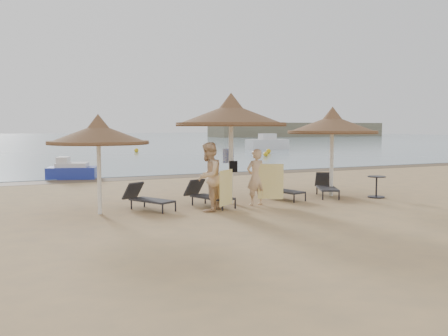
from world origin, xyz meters
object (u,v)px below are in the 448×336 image
at_px(lounger_far_right, 326,186).
at_px(person_right, 256,173).
at_px(pedal_boat, 72,171).
at_px(palapa_left, 98,134).
at_px(lounger_near_right, 280,188).
at_px(palapa_right, 332,125).
at_px(lounger_near_left, 207,194).
at_px(person_left, 209,171).
at_px(palapa_center, 231,115).
at_px(side_table, 376,187).
at_px(lounger_far_left, 146,198).

xyz_separation_m(lounger_far_right, person_right, (-3.01, -0.70, 0.61)).
xyz_separation_m(lounger_far_right, pedal_boat, (-6.69, 9.08, 0.02)).
bearing_deg(palapa_left, lounger_near_right, 3.47).
distance_m(palapa_right, lounger_near_left, 4.93).
distance_m(person_left, person_right, 1.64).
bearing_deg(lounger_far_right, palapa_right, 24.60).
xyz_separation_m(palapa_center, side_table, (4.73, -0.88, -2.25)).
distance_m(lounger_near_left, pedal_boat, 9.60).
bearing_deg(lounger_far_left, lounger_far_right, -26.22).
bearing_deg(lounger_near_left, pedal_boat, 85.33).
bearing_deg(person_right, palapa_left, -10.56).
xyz_separation_m(lounger_far_right, person_left, (-4.61, -1.02, 0.74)).
bearing_deg(palapa_center, lounger_far_right, 1.63).
relative_size(palapa_left, palapa_center, 0.80).
xyz_separation_m(palapa_right, person_left, (-4.80, -1.01, -1.24)).
bearing_deg(side_table, person_left, -179.61).
relative_size(lounger_near_left, lounger_near_right, 1.02).
distance_m(lounger_near_left, person_left, 1.12).
bearing_deg(palapa_center, person_right, -50.43).
relative_size(person_left, pedal_boat, 0.92).
height_order(palapa_left, pedal_boat, palapa_left).
height_order(lounger_far_right, person_right, person_right).
xyz_separation_m(lounger_far_left, person_left, (1.43, -0.97, 0.75)).
height_order(lounger_near_right, person_left, person_left).
relative_size(lounger_far_left, lounger_near_right, 0.99).
distance_m(palapa_left, side_table, 8.77).
bearing_deg(palapa_left, person_left, -15.88).
relative_size(lounger_far_left, lounger_far_right, 0.97).
height_order(palapa_left, lounger_near_left, palapa_left).
bearing_deg(lounger_near_left, lounger_far_left, 155.02).
relative_size(palapa_center, side_table, 4.77).
distance_m(palapa_center, lounger_far_right, 4.16).
distance_m(lounger_far_right, person_left, 4.78).
bearing_deg(lounger_near_right, side_table, -32.29).
bearing_deg(lounger_far_left, palapa_left, 161.89).
bearing_deg(palapa_right, person_left, -168.17).
height_order(palapa_center, palapa_right, palapa_center).
bearing_deg(lounger_far_right, lounger_near_left, -149.45).
bearing_deg(person_left, palapa_left, -60.69).
height_order(palapa_center, lounger_near_left, palapa_center).
bearing_deg(person_right, lounger_far_right, -171.37).
height_order(lounger_near_left, lounger_far_right, lounger_far_right).
bearing_deg(palapa_right, palapa_center, -178.61).
relative_size(palapa_right, pedal_boat, 1.26).
xyz_separation_m(lounger_near_right, person_right, (-1.30, -0.80, 0.62)).
bearing_deg(palapa_center, lounger_far_left, 178.75).
relative_size(lounger_near_left, pedal_boat, 0.75).
bearing_deg(palapa_center, palapa_left, -177.93).
relative_size(side_table, pedal_boat, 0.30).
bearing_deg(lounger_near_left, person_left, -129.23).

